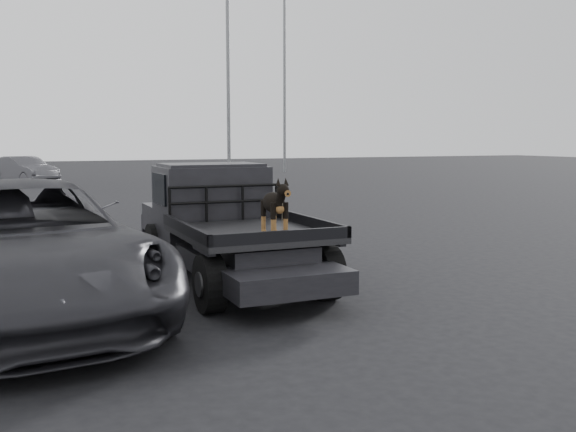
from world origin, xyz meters
name	(u,v)px	position (x,y,z in m)	size (l,w,h in m)	color
ground	(285,318)	(0.00, 0.00, 0.00)	(120.00, 120.00, 0.00)	black
flatbed_ute	(229,251)	(0.04, 2.31, 0.46)	(2.00, 5.40, 0.92)	black
ute_cab	(211,190)	(0.04, 3.26, 1.36)	(1.72, 1.30, 0.88)	black
headache_rack	(225,203)	(0.04, 2.51, 1.20)	(1.80, 0.08, 0.55)	black
dog	(274,207)	(0.21, 0.87, 1.29)	(0.32, 0.60, 0.74)	black
parked_suv	(19,248)	(-2.99, 1.49, 0.85)	(2.81, 6.09, 1.69)	#29282D
distant_car_a	(24,170)	(-2.34, 26.59, 0.68)	(1.44, 4.12, 1.36)	#434348
floodlight_mid	(228,55)	(7.42, 24.49, 6.44)	(1.08, 0.28, 11.70)	slate
floodlight_far	(285,49)	(13.91, 32.30, 8.00)	(1.08, 0.28, 14.80)	slate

